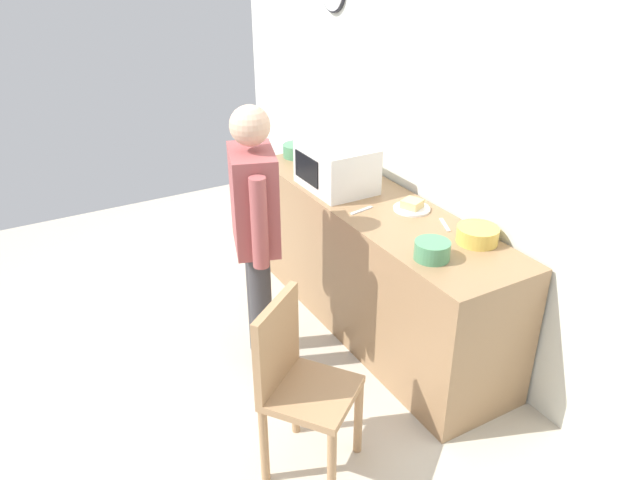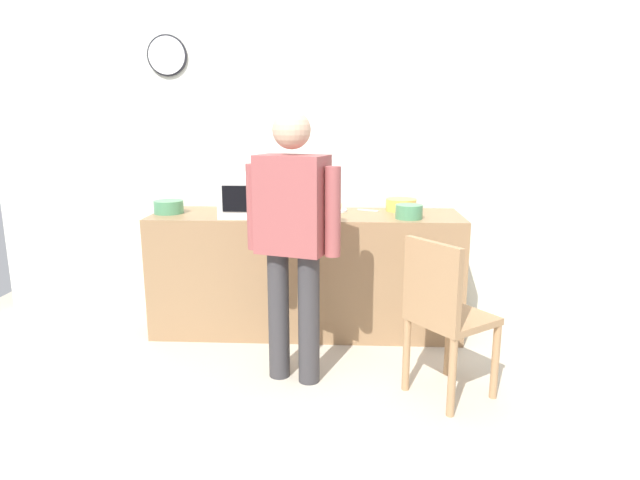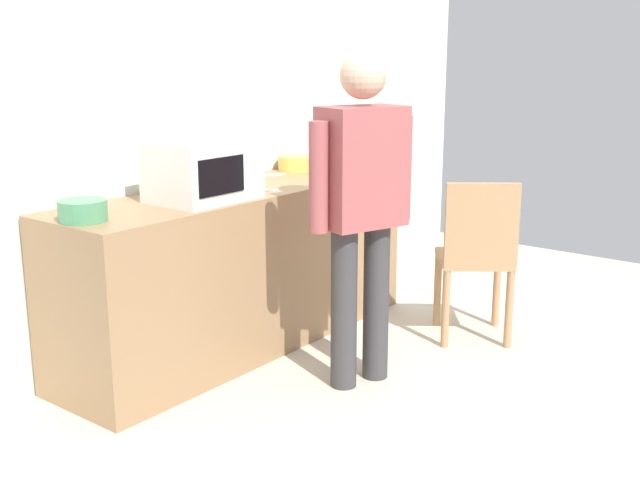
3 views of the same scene
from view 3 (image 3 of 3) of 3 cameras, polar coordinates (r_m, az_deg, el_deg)
The scene contains 12 objects.
ground_plane at distance 3.97m, azimuth 9.14°, elevation -10.76°, with size 6.00×6.00×0.00m, color beige.
back_wall at distance 4.60m, azimuth -8.18°, elevation 9.48°, with size 5.40×0.13×2.60m.
kitchen_counter at distance 4.38m, azimuth -5.77°, elevation -2.04°, with size 2.27×0.62×0.90m, color #93704C.
microwave at distance 3.95m, azimuth -8.59°, elevation 5.05°, with size 0.50×0.39×0.30m.
sandwich_plate at distance 4.50m, azimuth -5.52°, elevation 4.54°, with size 0.23×0.23×0.07m.
salad_bowl at distance 4.73m, azimuth 1.61°, elevation 5.39°, with size 0.19×0.19×0.10m, color #4C8E60.
cereal_bowl at distance 4.91m, azimuth -1.73°, elevation 5.66°, with size 0.23×0.23×0.09m, color gold.
mixing_bowl at distance 3.60m, azimuth -17.01°, elevation 2.08°, with size 0.22×0.22×0.10m, color #4C8E60.
fork_utensil at distance 4.21m, azimuth -4.06°, elevation 3.70°, with size 0.17×0.02×0.01m, color silver.
spoon_utensil at distance 4.72m, azimuth -3.52°, elevation 4.80°, with size 0.17×0.02×0.01m, color silver.
person_standing at distance 3.73m, azimuth 3.07°, elevation 3.19°, with size 0.57×0.35×1.63m.
wooden_chair at distance 4.46m, azimuth 11.44°, elevation -0.94°, with size 0.56×0.56×0.94m.
Camera 3 is at (-3.19, -1.70, 1.64)m, focal length 43.62 mm.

